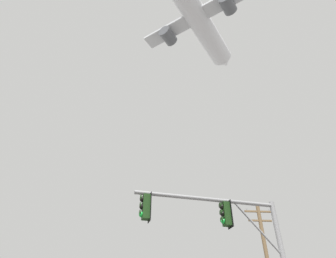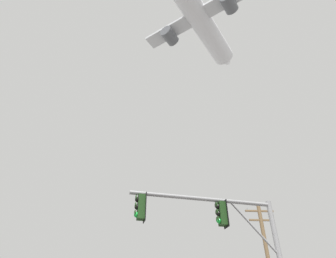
% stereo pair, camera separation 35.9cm
% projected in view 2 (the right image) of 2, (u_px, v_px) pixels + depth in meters
% --- Properties ---
extents(signal_pole_near, '(5.77, 1.26, 5.94)m').
position_uv_depth(signal_pole_near, '(227.00, 235.00, 10.46)').
color(signal_pole_near, gray).
rests_on(signal_pole_near, ground).
extents(airplane, '(21.51, 26.60, 8.31)m').
position_uv_depth(airplane, '(199.00, 18.00, 56.50)').
color(airplane, white).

